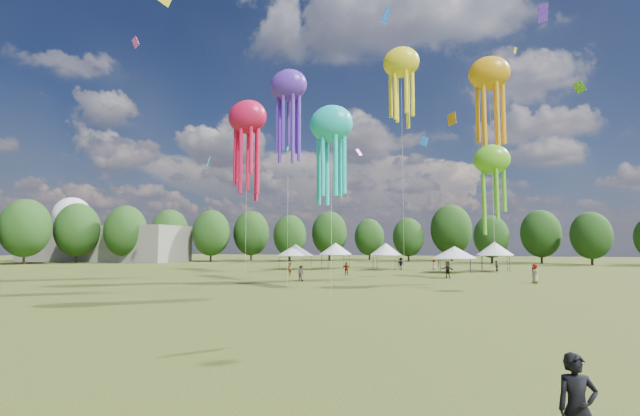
% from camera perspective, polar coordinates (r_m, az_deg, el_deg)
% --- Properties ---
extents(ground, '(300.00, 300.00, 0.00)m').
position_cam_1_polar(ground, '(13.51, -18.02, -20.68)').
color(ground, '#384416').
rests_on(ground, ground).
extents(observer_main, '(0.75, 0.56, 1.87)m').
position_cam_1_polar(observer_main, '(9.51, 30.22, -21.39)').
color(observer_main, black).
rests_on(observer_main, ground).
extents(spectator_near, '(0.92, 0.80, 1.59)m').
position_cam_1_polar(spectator_near, '(46.98, -2.51, -8.38)').
color(spectator_near, gray).
rests_on(spectator_near, ground).
extents(spectators_far, '(27.84, 22.42, 1.89)m').
position_cam_1_polar(spectators_far, '(58.89, 14.34, -7.43)').
color(spectators_far, gray).
rests_on(spectators_far, ground).
extents(festival_tents, '(34.55, 10.23, 4.22)m').
position_cam_1_polar(festival_tents, '(67.36, 8.91, -5.32)').
color(festival_tents, '#47474C').
rests_on(festival_tents, ground).
extents(show_kites, '(34.84, 29.93, 28.14)m').
position_cam_1_polar(show_kites, '(53.69, 7.47, 11.81)').
color(show_kites, '#5728B6').
rests_on(show_kites, ground).
extents(small_kites, '(79.35, 53.41, 46.83)m').
position_cam_1_polar(small_kites, '(59.11, 11.50, 21.64)').
color(small_kites, '#5728B6').
rests_on(small_kites, ground).
extents(treeline, '(201.57, 95.24, 13.43)m').
position_cam_1_polar(treeline, '(74.03, 8.99, -2.56)').
color(treeline, '#38281C').
rests_on(treeline, ground).
extents(hangar, '(40.00, 12.00, 8.00)m').
position_cam_1_polar(hangar, '(114.64, -26.15, -4.17)').
color(hangar, gray).
rests_on(hangar, ground).
extents(radome, '(9.00, 9.00, 16.00)m').
position_cam_1_polar(radome, '(130.42, -29.29, -1.43)').
color(radome, white).
rests_on(radome, ground).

